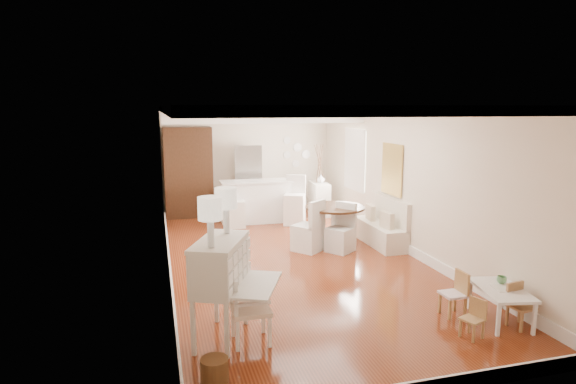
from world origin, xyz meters
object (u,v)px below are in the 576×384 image
breakfast_counter (263,201)px  gustavian_armchair (251,308)px  kids_chair_b (453,293)px  kids_chair_c (521,306)px  slip_chair_far (308,225)px  secretary_bureau (221,290)px  wicker_basket (215,372)px  sideboard (319,199)px  bar_stool_left (236,206)px  bar_stool_right (295,200)px  pantry_cabinet (188,172)px  fridge (261,179)px  kids_table (500,305)px  dining_table (335,226)px  slip_chair_near (340,228)px  kids_chair_a (472,319)px

breakfast_counter → gustavian_armchair: bearing=-103.7°
kids_chair_b → kids_chair_c: size_ratio=1.07×
slip_chair_far → secretary_bureau: bearing=17.5°
wicker_basket → sideboard: bearing=63.4°
secretary_bureau → bar_stool_left: bearing=102.9°
slip_chair_far → bar_stool_right: bar_stool_right is taller
secretary_bureau → bar_stool_left: secretary_bureau is taller
pantry_cabinet → kids_chair_c: bearing=-64.6°
secretary_bureau → kids_chair_b: 3.12m
fridge → slip_chair_far: bearing=-88.1°
kids_table → dining_table: dining_table is taller
slip_chair_near → pantry_cabinet: size_ratio=0.41×
gustavian_armchair → sideboard: (3.07, 6.40, 0.00)m
dining_table → slip_chair_near: slip_chair_near is taller
kids_chair_c → kids_chair_a: bearing=177.6°
gustavian_armchair → pantry_cabinet: (-0.23, 7.11, 0.73)m
sideboard → kids_chair_a: bearing=-88.9°
kids_chair_c → breakfast_counter: bearing=98.2°
secretary_bureau → dining_table: 4.39m
kids_table → slip_chair_far: 4.00m
slip_chair_near → dining_table: bearing=138.5°
bar_stool_right → sideboard: size_ratio=1.32×
kids_chair_a → bar_stool_right: 6.19m
wicker_basket → bar_stool_right: bar_stool_right is taller
kids_chair_a → gustavian_armchair: bearing=-122.8°
breakfast_counter → dining_table: bearing=-68.6°
bar_stool_left → pantry_cabinet: pantry_cabinet is taller
bar_stool_right → kids_chair_b: bearing=-58.8°
pantry_cabinet → wicker_basket: bearing=-92.2°
slip_chair_near → bar_stool_right: (-0.24, 2.37, 0.12)m
kids_chair_b → bar_stool_left: 5.99m
secretary_bureau → kids_table: size_ratio=1.38×
wicker_basket → kids_chair_a: kids_chair_a is taller
secretary_bureau → slip_chair_far: bearing=80.7°
dining_table → fridge: bearing=102.3°
slip_chair_far → fridge: 3.71m
breakfast_counter → bar_stool_left: (-0.72, -0.39, -0.02)m
kids_table → sideboard: 6.72m
kids_table → pantry_cabinet: (-3.50, 7.43, 0.92)m
wicker_basket → bar_stool_left: size_ratio=0.29×
fridge → gustavian_armchair: bearing=-103.3°
slip_chair_near → bar_stool_right: 2.39m
wicker_basket → bar_stool_left: bar_stool_left is taller
kids_chair_b → slip_chair_far: (-0.98, 3.38, 0.20)m
kids_table → slip_chair_near: size_ratio=0.96×
kids_chair_c → dining_table: size_ratio=0.48×
dining_table → wicker_basket: bearing=-124.0°
gustavian_armchair → kids_table: bearing=-94.7°
kids_chair_a → breakfast_counter: bearing=170.4°
slip_chair_far → kids_chair_a: bearing=62.5°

